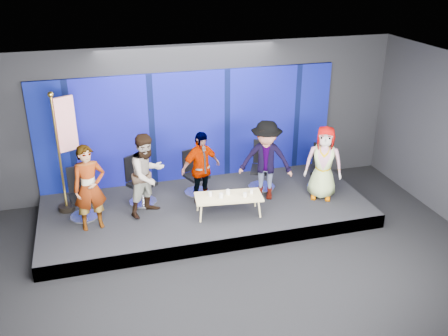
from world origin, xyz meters
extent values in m
plane|color=black|center=(0.00, 0.00, 0.00)|extent=(10.00, 10.00, 0.00)
cube|color=black|center=(0.00, 4.00, 1.75)|extent=(10.00, 0.02, 3.50)
cube|color=black|center=(0.00, 0.00, 3.50)|extent=(10.00, 8.00, 0.02)
cube|color=black|center=(0.00, 2.50, 0.15)|extent=(7.00, 3.00, 0.30)
cube|color=#06104F|center=(0.00, 3.95, 1.60)|extent=(7.00, 0.08, 2.60)
cylinder|color=silver|center=(-2.55, 2.59, 0.33)|extent=(0.69, 0.69, 0.06)
cylinder|color=silver|center=(-2.55, 2.59, 0.56)|extent=(0.07, 0.07, 0.40)
cube|color=black|center=(-2.55, 2.59, 0.76)|extent=(0.56, 0.56, 0.07)
cube|color=black|center=(-2.59, 2.83, 1.10)|extent=(0.45, 0.12, 0.56)
imported|color=black|center=(-2.39, 2.17, 1.17)|extent=(0.69, 0.51, 1.74)
cylinder|color=silver|center=(-1.31, 2.90, 0.33)|extent=(0.85, 0.85, 0.06)
cylinder|color=silver|center=(-1.31, 2.90, 0.57)|extent=(0.07, 0.07, 0.41)
cube|color=black|center=(-1.31, 2.90, 0.77)|extent=(0.68, 0.68, 0.07)
cube|color=black|center=(-1.45, 3.10, 1.11)|extent=(0.40, 0.30, 0.56)
imported|color=black|center=(-1.22, 2.46, 1.18)|extent=(1.08, 1.04, 1.76)
cylinder|color=silver|center=(-0.07, 3.05, 0.33)|extent=(0.74, 0.74, 0.06)
cylinder|color=silver|center=(-0.07, 3.05, 0.55)|extent=(0.07, 0.07, 0.38)
cube|color=black|center=(-0.07, 3.05, 0.74)|extent=(0.59, 0.59, 0.07)
cube|color=black|center=(-0.15, 3.27, 1.05)|extent=(0.41, 0.19, 0.52)
imported|color=black|center=(-0.07, 2.60, 1.12)|extent=(1.04, 0.71, 1.64)
cylinder|color=silver|center=(1.43, 2.90, 0.33)|extent=(0.83, 0.83, 0.06)
cylinder|color=silver|center=(1.43, 2.90, 0.57)|extent=(0.07, 0.07, 0.42)
cube|color=black|center=(1.43, 2.90, 0.78)|extent=(0.66, 0.66, 0.07)
cube|color=black|center=(1.53, 3.13, 1.12)|extent=(0.44, 0.23, 0.57)
imported|color=black|center=(1.35, 2.46, 1.20)|extent=(1.33, 1.08, 1.80)
cylinder|color=silver|center=(2.74, 2.56, 0.33)|extent=(0.78, 0.78, 0.06)
cylinder|color=silver|center=(2.74, 2.56, 0.55)|extent=(0.07, 0.07, 0.39)
cube|color=black|center=(2.74, 2.56, 0.74)|extent=(0.62, 0.62, 0.07)
cube|color=black|center=(2.85, 2.77, 1.06)|extent=(0.40, 0.24, 0.53)
imported|color=black|center=(2.57, 2.15, 1.13)|extent=(0.96, 0.85, 1.66)
cube|color=tan|center=(0.36, 1.94, 0.70)|extent=(1.45, 0.75, 0.04)
cylinder|color=tan|center=(-0.27, 1.79, 0.49)|extent=(0.04, 0.04, 0.38)
cylinder|color=tan|center=(-0.22, 2.24, 0.49)|extent=(0.04, 0.04, 0.38)
cylinder|color=tan|center=(0.93, 1.64, 0.49)|extent=(0.04, 0.04, 0.38)
cylinder|color=tan|center=(0.99, 2.10, 0.49)|extent=(0.04, 0.04, 0.38)
cylinder|color=silver|center=(-0.01, 2.05, 0.77)|extent=(0.08, 0.08, 0.09)
cylinder|color=silver|center=(0.18, 1.90, 0.78)|extent=(0.09, 0.09, 0.10)
cylinder|color=silver|center=(0.37, 2.02, 0.78)|extent=(0.09, 0.09, 0.10)
cylinder|color=silver|center=(0.67, 1.82, 0.77)|extent=(0.07, 0.07, 0.09)
cylinder|color=silver|center=(0.85, 1.92, 0.77)|extent=(0.07, 0.07, 0.08)
cylinder|color=black|center=(-2.91, 3.05, 0.35)|extent=(0.35, 0.35, 0.11)
cylinder|color=#B7973A|center=(-2.91, 3.05, 1.59)|extent=(0.05, 0.05, 2.37)
sphere|color=#B7973A|center=(-2.91, 3.05, 2.83)|extent=(0.12, 0.12, 0.12)
cube|color=#AB1322|center=(-2.71, 3.12, 2.19)|extent=(0.40, 0.24, 1.13)
camera|label=1|loc=(-2.23, -6.87, 5.44)|focal=40.00mm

